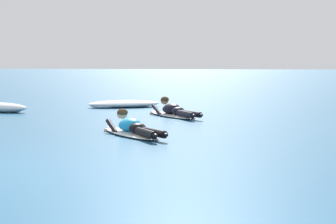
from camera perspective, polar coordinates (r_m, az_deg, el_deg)
name	(u,v)px	position (r m, az deg, el deg)	size (l,w,h in m)	color
ground_plane	(93,110)	(18.70, -6.67, 0.19)	(120.00, 120.00, 0.00)	#235B84
surfer_near	(132,129)	(12.54, -3.17, -1.49)	(1.75, 2.33, 0.53)	white
surfer_far	(174,111)	(16.42, 0.50, 0.05)	(1.76, 2.40, 0.54)	white
whitewater_far_band	(124,104)	(19.54, -3.92, 0.72)	(2.36, 1.69, 0.22)	white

